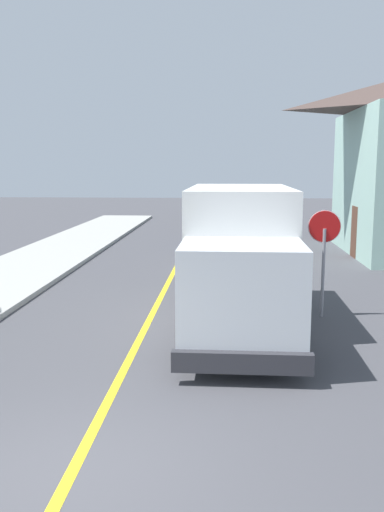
% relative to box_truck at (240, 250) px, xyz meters
% --- Properties ---
extents(ground_plane, '(120.00, 120.00, 0.00)m').
position_rel_box_truck_xyz_m(ground_plane, '(-2.18, -6.71, -1.77)').
color(ground_plane, '#424247').
extents(centre_line_yellow, '(0.16, 56.00, 0.01)m').
position_rel_box_truck_xyz_m(centre_line_yellow, '(-2.18, 3.29, -1.76)').
color(centre_line_yellow, gold).
rests_on(centre_line_yellow, ground).
extents(box_truck, '(2.47, 7.20, 3.20)m').
position_rel_box_truck_xyz_m(box_truck, '(0.00, 0.00, 0.00)').
color(box_truck, silver).
rests_on(box_truck, ground).
extents(parked_car_near, '(1.95, 4.46, 1.67)m').
position_rel_box_truck_xyz_m(parked_car_near, '(-0.33, 7.49, -0.97)').
color(parked_car_near, silver).
rests_on(parked_car_near, ground).
extents(parked_car_mid, '(1.84, 4.42, 1.67)m').
position_rel_box_truck_xyz_m(parked_car_mid, '(-0.15, 13.57, -0.97)').
color(parked_car_mid, '#2D4793').
rests_on(parked_car_mid, ground).
extents(parked_car_far, '(1.92, 4.45, 1.67)m').
position_rel_box_truck_xyz_m(parked_car_far, '(0.16, 19.26, -0.97)').
color(parked_car_far, black).
rests_on(parked_car_far, ground).
extents(parked_car_furthest, '(2.01, 4.48, 1.67)m').
position_rel_box_truck_xyz_m(parked_car_furthest, '(-0.45, 26.61, -0.97)').
color(parked_car_furthest, '#4C564C').
rests_on(parked_car_furthest, ground).
extents(stop_sign, '(0.80, 0.10, 2.65)m').
position_rel_box_truck_xyz_m(stop_sign, '(2.06, 0.74, 0.09)').
color(stop_sign, gray).
rests_on(stop_sign, ground).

